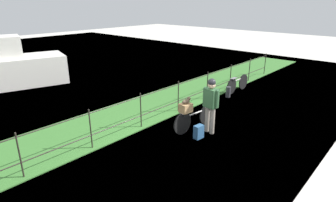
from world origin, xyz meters
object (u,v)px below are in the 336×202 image
(terrier_dog, at_px, (186,101))
(cyclist_person, at_px, (211,101))
(mooring_bollard, at_px, (228,92))
(bicycle_main, at_px, (195,118))
(wooden_crate, at_px, (186,108))
(bicycle_parked, at_px, (237,84))
(backpack_on_paving, at_px, (199,132))

(terrier_dog, height_order, cyclist_person, cyclist_person)
(mooring_bollard, bearing_deg, bicycle_main, -166.46)
(wooden_crate, distance_m, terrier_dog, 0.21)
(terrier_dog, distance_m, bicycle_parked, 4.81)
(backpack_on_paving, bearing_deg, mooring_bollard, -155.76)
(bicycle_main, height_order, mooring_bollard, bicycle_main)
(wooden_crate, xyz_separation_m, mooring_bollard, (3.79, 0.77, -0.59))
(terrier_dog, bearing_deg, bicycle_parked, 10.52)
(bicycle_main, distance_m, terrier_dog, 0.76)
(bicycle_main, xyz_separation_m, mooring_bollard, (3.38, 0.81, -0.14))
(mooring_bollard, bearing_deg, wooden_crate, -168.55)
(wooden_crate, height_order, mooring_bollard, wooden_crate)
(bicycle_parked, bearing_deg, terrier_dog, -169.48)
(backpack_on_paving, bearing_deg, cyclist_person, -175.27)
(bicycle_main, xyz_separation_m, wooden_crate, (-0.41, 0.05, 0.45))
(terrier_dog, xyz_separation_m, backpack_on_paving, (-0.04, -0.50, -0.82))
(wooden_crate, relative_size, terrier_dog, 1.07)
(bicycle_main, xyz_separation_m, bicycle_parked, (4.31, 0.92, 0.00))
(cyclist_person, relative_size, mooring_bollard, 3.84)
(cyclist_person, xyz_separation_m, bicycle_parked, (4.19, 1.38, -0.65))
(bicycle_parked, bearing_deg, bicycle_main, -168.00)
(mooring_bollard, bearing_deg, bicycle_parked, 6.22)
(cyclist_person, distance_m, backpack_on_paving, 0.96)
(mooring_bollard, distance_m, bicycle_parked, 0.94)
(cyclist_person, distance_m, bicycle_parked, 4.46)
(cyclist_person, bearing_deg, bicycle_main, 103.99)
(bicycle_main, relative_size, wooden_crate, 5.11)
(terrier_dog, xyz_separation_m, bicycle_parked, (4.69, 0.87, -0.66))
(backpack_on_paving, xyz_separation_m, bicycle_parked, (4.72, 1.37, 0.16))
(cyclist_person, distance_m, mooring_bollard, 3.60)
(cyclist_person, bearing_deg, backpack_on_paving, 178.98)
(bicycle_main, height_order, cyclist_person, cyclist_person)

